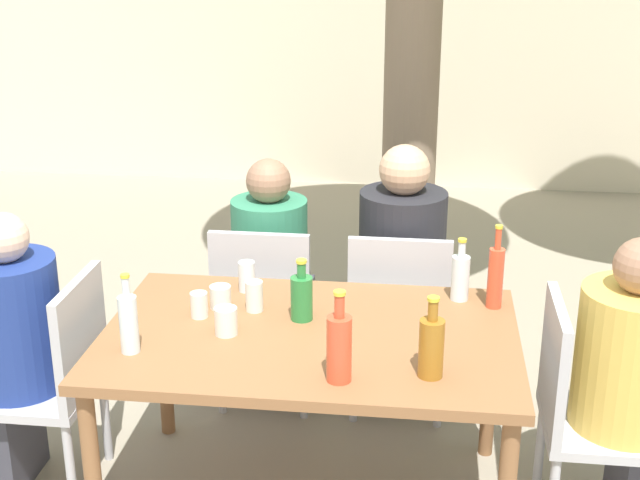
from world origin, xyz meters
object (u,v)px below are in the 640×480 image
at_px(drinking_glass_1, 220,297).
at_px(soda_bottle_5, 496,276).
at_px(drinking_glass_0, 247,276).
at_px(person_seated_3, 401,281).
at_px(green_bottle_1, 302,296).
at_px(water_bottle_0, 129,322).
at_px(drinking_glass_2, 199,305).
at_px(drinking_glass_4, 254,296).
at_px(dining_table_front, 310,350).
at_px(person_seated_2, 274,284).
at_px(patio_chair_0, 57,373).
at_px(patio_chair_2, 265,306).
at_px(patio_chair_1, 582,406).
at_px(amber_bottle_2, 431,346).
at_px(drinking_glass_3, 226,321).
at_px(water_bottle_4, 460,276).
at_px(patio_chair_3, 399,313).
at_px(soda_bottle_3, 339,346).

bearing_deg(drinking_glass_1, soda_bottle_5, 7.44).
xyz_separation_m(drinking_glass_0, drinking_glass_1, (-0.07, -0.18, -0.02)).
height_order(person_seated_3, green_bottle_1, person_seated_3).
relative_size(person_seated_3, green_bottle_1, 5.14).
xyz_separation_m(person_seated_3, soda_bottle_5, (0.37, -0.63, 0.30)).
bearing_deg(water_bottle_0, drinking_glass_0, 62.86).
xyz_separation_m(drinking_glass_1, drinking_glass_2, (-0.06, -0.09, 0.00)).
distance_m(person_seated_3, drinking_glass_4, 0.98).
xyz_separation_m(dining_table_front, person_seated_2, (-0.30, 0.96, -0.15)).
bearing_deg(patio_chair_0, person_seated_3, 126.20).
height_order(water_bottle_0, green_bottle_1, water_bottle_0).
height_order(patio_chair_2, drinking_glass_0, patio_chair_2).
xyz_separation_m(dining_table_front, drinking_glass_4, (-0.24, 0.17, 0.13)).
xyz_separation_m(patio_chair_1, amber_bottle_2, (-0.55, -0.27, 0.34)).
bearing_deg(amber_bottle_2, green_bottle_1, 141.44).
distance_m(water_bottle_0, amber_bottle_2, 1.04).
bearing_deg(drinking_glass_4, drinking_glass_3, -106.25).
relative_size(green_bottle_1, soda_bottle_5, 0.71).
distance_m(green_bottle_1, drinking_glass_2, 0.39).
bearing_deg(dining_table_front, amber_bottle_2, -32.12).
height_order(soda_bottle_5, drinking_glass_3, soda_bottle_5).
height_order(person_seated_2, water_bottle_0, person_seated_2).
distance_m(water_bottle_0, drinking_glass_4, 0.54).
bearing_deg(drinking_glass_1, water_bottle_0, -119.65).
bearing_deg(patio_chair_2, amber_bottle_2, 126.63).
height_order(water_bottle_4, drinking_glass_3, water_bottle_4).
relative_size(water_bottle_4, drinking_glass_3, 2.48).
relative_size(water_bottle_0, drinking_glass_4, 2.44).
distance_m(patio_chair_3, drinking_glass_3, 1.02).
xyz_separation_m(patio_chair_2, drinking_glass_4, (0.07, -0.55, 0.29)).
relative_size(amber_bottle_2, drinking_glass_0, 2.28).
xyz_separation_m(patio_chair_1, drinking_glass_1, (-1.36, 0.17, 0.28)).
height_order(drinking_glass_2, drinking_glass_4, drinking_glass_4).
distance_m(patio_chair_0, water_bottle_0, 0.57).
distance_m(green_bottle_1, drinking_glass_4, 0.20).
relative_size(green_bottle_1, drinking_glass_1, 2.67).
bearing_deg(green_bottle_1, drinking_glass_0, 136.93).
xyz_separation_m(water_bottle_0, drinking_glass_1, (0.23, 0.40, -0.07)).
xyz_separation_m(patio_chair_1, person_seated_2, (-1.29, 0.96, 0.01)).
bearing_deg(dining_table_front, person_seated_2, 107.57).
xyz_separation_m(patio_chair_3, soda_bottle_3, (-0.16, -1.06, 0.36)).
distance_m(dining_table_front, patio_chair_0, 1.00).
bearing_deg(patio_chair_3, water_bottle_0, 46.35).
bearing_deg(drinking_glass_3, drinking_glass_2, 135.28).
height_order(dining_table_front, drinking_glass_1, drinking_glass_1).
relative_size(person_seated_2, drinking_glass_0, 9.25).
xyz_separation_m(patio_chair_3, drinking_glass_1, (-0.67, -0.55, 0.28)).
bearing_deg(drinking_glass_4, patio_chair_2, 96.77).
distance_m(water_bottle_0, drinking_glass_0, 0.65).
bearing_deg(patio_chair_1, soda_bottle_5, 45.01).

